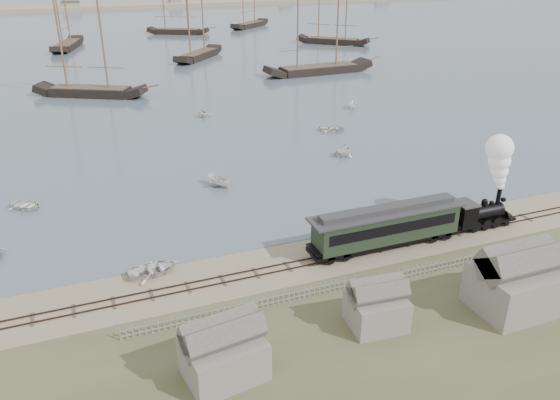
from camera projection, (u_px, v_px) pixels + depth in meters
name	position (u px, v px, depth m)	size (l,w,h in m)	color
ground	(290.00, 254.00, 50.41)	(600.00, 600.00, 0.00)	gray
harbor_water	(109.00, 29.00, 194.35)	(600.00, 336.00, 0.06)	#465864
rail_track	(298.00, 264.00, 48.70)	(120.00, 1.80, 0.16)	#33231C
picket_fence_west	(247.00, 312.00, 42.33)	(19.00, 0.10, 1.20)	slate
picket_fence_east	(453.00, 268.00, 48.19)	(15.00, 0.10, 1.20)	slate
shed_left	(225.00, 375.00, 36.10)	(5.00, 4.00, 4.10)	slate
shed_mid	(375.00, 325.00, 40.91)	(4.00, 3.50, 3.60)	slate
shed_right	(510.00, 308.00, 42.85)	(6.00, 5.00, 5.10)	slate
far_spit	(93.00, 9.00, 262.10)	(500.00, 20.00, 1.80)	tan
locomotive	(495.00, 187.00, 53.90)	(7.36, 2.75, 9.18)	black
passenger_coach	(387.00, 225.00, 50.68)	(15.33, 2.96, 3.72)	black
beached_dinghy	(153.00, 269.00, 47.17)	(4.44, 3.17, 0.92)	silver
rowboat_0	(26.00, 205.00, 59.05)	(3.75, 2.68, 0.78)	silver
rowboat_1	(218.00, 180.00, 64.62)	(2.86, 2.47, 1.51)	silver
rowboat_2	(219.00, 181.00, 64.49)	(3.40, 1.28, 1.31)	silver
rowboat_3	(332.00, 128.00, 84.47)	(4.05, 2.89, 0.84)	silver
rowboat_4	(344.00, 150.00, 74.02)	(3.31, 2.86, 1.74)	silver
rowboat_5	(352.00, 105.00, 96.30)	(3.23, 1.22, 1.25)	silver
rowboat_7	(203.00, 112.00, 91.56)	(3.07, 2.65, 1.62)	silver
schooner_2	(83.00, 43.00, 100.72)	(21.50, 4.96, 20.00)	black
schooner_3	(196.00, 18.00, 136.78)	(20.24, 4.67, 20.00)	black
schooner_4	(320.00, 28.00, 120.16)	(25.67, 5.92, 20.00)	black
schooner_5	(334.00, 9.00, 158.84)	(21.65, 5.00, 20.00)	black
schooner_7	(62.00, 12.00, 151.47)	(21.84, 5.04, 20.00)	black
schooner_8	(176.00, 2.00, 178.13)	(20.40, 4.71, 20.00)	black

